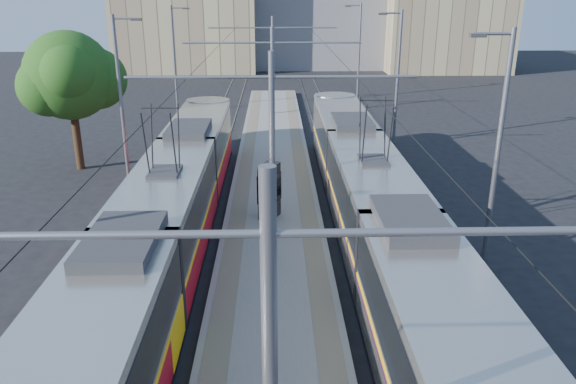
{
  "coord_description": "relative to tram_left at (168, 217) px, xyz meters",
  "views": [
    {
      "loc": [
        0.08,
        -9.79,
        9.09
      ],
      "look_at": [
        0.59,
        10.9,
        1.6
      ],
      "focal_mm": 35.0,
      "sensor_mm": 36.0,
      "label": 1
    }
  ],
  "objects": [
    {
      "name": "shelter",
      "position": [
        3.45,
        3.34,
        -0.23
      ],
      "size": [
        0.98,
        1.19,
        2.25
      ],
      "rotation": [
        0.0,
        0.0,
        -0.41
      ],
      "color": "black",
      "rests_on": "platform"
    },
    {
      "name": "building_centre",
      "position": [
        9.6,
        55.83,
        5.61
      ],
      "size": [
        18.36,
        14.28,
        14.62
      ],
      "color": "slate",
      "rests_on": "ground"
    },
    {
      "name": "tram_left",
      "position": [
        0.0,
        0.0,
        0.0
      ],
      "size": [
        2.43,
        28.21,
        5.5
      ],
      "color": "black",
      "rests_on": "ground"
    },
    {
      "name": "building_right",
      "position": [
        23.6,
        49.83,
        4.01
      ],
      "size": [
        14.28,
        10.2,
        11.41
      ],
      "color": "tan",
      "rests_on": "ground"
    },
    {
      "name": "building_left",
      "position": [
        -6.4,
        51.83,
        5.26
      ],
      "size": [
        16.32,
        12.24,
        13.91
      ],
      "color": "tan",
      "rests_on": "ground"
    },
    {
      "name": "tactile_strip_right",
      "position": [
        5.05,
        8.83,
        -1.4
      ],
      "size": [
        0.7,
        50.0,
        0.01
      ],
      "primitive_type": "cube",
      "color": "gray",
      "rests_on": "platform"
    },
    {
      "name": "tram_right",
      "position": [
        7.2,
        1.17,
        0.15
      ],
      "size": [
        2.43,
        28.59,
        5.5
      ],
      "color": "black",
      "rests_on": "ground"
    },
    {
      "name": "catenary",
      "position": [
        3.6,
        5.98,
        2.81
      ],
      "size": [
        9.2,
        70.0,
        7.0
      ],
      "color": "slate",
      "rests_on": "platform"
    },
    {
      "name": "rails",
      "position": [
        3.6,
        8.83,
        -1.69
      ],
      "size": [
        8.71,
        70.0,
        0.03
      ],
      "color": "gray",
      "rests_on": "ground"
    },
    {
      "name": "platform",
      "position": [
        3.6,
        8.83,
        -1.56
      ],
      "size": [
        4.0,
        50.0,
        0.3
      ],
      "primitive_type": "cube",
      "color": "gray",
      "rests_on": "ground"
    },
    {
      "name": "street_lamps",
      "position": [
        3.6,
        12.83,
        2.47
      ],
      "size": [
        15.18,
        38.22,
        8.0
      ],
      "color": "slate",
      "rests_on": "ground"
    },
    {
      "name": "tactile_strip_left",
      "position": [
        2.15,
        8.83,
        -1.4
      ],
      "size": [
        0.7,
        50.0,
        0.01
      ],
      "primitive_type": "cube",
      "color": "gray",
      "rests_on": "platform"
    },
    {
      "name": "tree",
      "position": [
        -6.47,
        11.34,
        3.17
      ],
      "size": [
        4.96,
        4.59,
        7.21
      ],
      "color": "#382314",
      "rests_on": "ground"
    }
  ]
}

